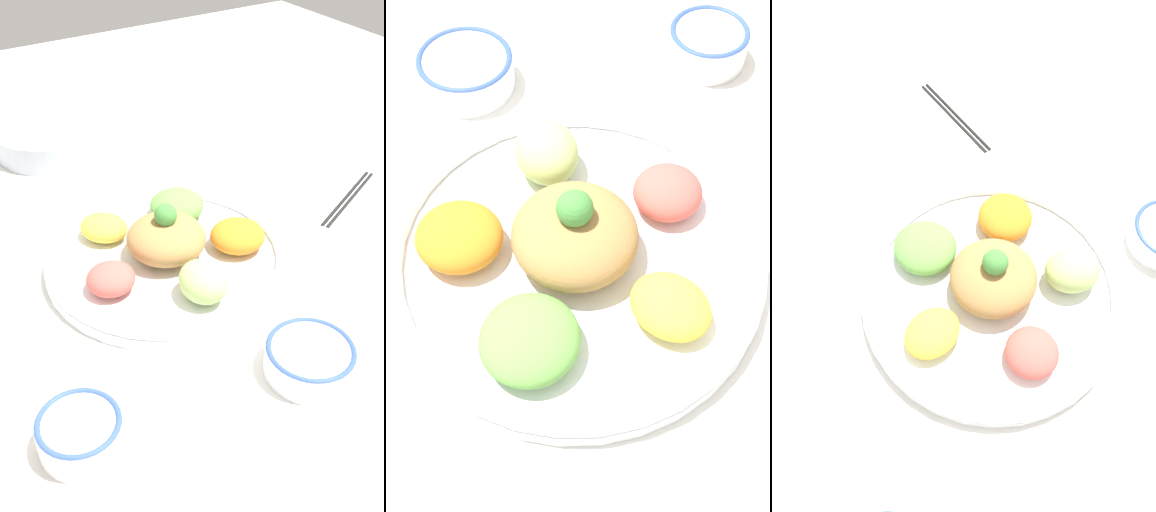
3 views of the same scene
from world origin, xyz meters
TOP-DOWN VIEW (x-y plane):
  - ground_plane at (0.00, 0.00)m, footprint 2.40×2.40m
  - salad_platter at (0.02, -0.03)m, footprint 0.39×0.39m
  - chopsticks_pair_near at (0.02, -0.42)m, footprint 0.11×0.21m

SIDE VIEW (x-z plane):
  - ground_plane at x=0.00m, z-range 0.00..0.00m
  - chopsticks_pair_near at x=0.02m, z-range 0.00..0.01m
  - salad_platter at x=0.02m, z-range -0.03..0.08m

